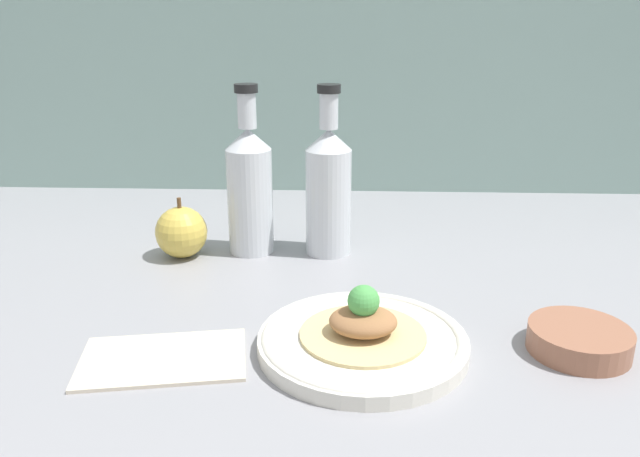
{
  "coord_description": "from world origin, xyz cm",
  "views": [
    {
      "loc": [
        3.48,
        -70.8,
        34.34
      ],
      "look_at": [
        0.42,
        3.04,
        8.75
      ],
      "focal_mm": 35.0,
      "sensor_mm": 36.0,
      "label": 1
    }
  ],
  "objects_px": {
    "cider_bottle_right": "(328,188)",
    "dipping_bowl": "(579,340)",
    "plated_food": "(363,322)",
    "cider_bottle_left": "(250,187)",
    "plate": "(363,341)",
    "apple": "(181,232)"
  },
  "relations": [
    {
      "from": "plated_food",
      "to": "cider_bottle_right",
      "type": "xyz_separation_m",
      "value": [
        -0.05,
        0.29,
        0.07
      ]
    },
    {
      "from": "cider_bottle_right",
      "to": "dipping_bowl",
      "type": "relative_size",
      "value": 2.32
    },
    {
      "from": "plate",
      "to": "apple",
      "type": "relative_size",
      "value": 2.49
    },
    {
      "from": "plate",
      "to": "cider_bottle_left",
      "type": "distance_m",
      "value": 0.34
    },
    {
      "from": "plated_food",
      "to": "cider_bottle_right",
      "type": "distance_m",
      "value": 0.3
    },
    {
      "from": "dipping_bowl",
      "to": "apple",
      "type": "bearing_deg",
      "value": 152.5
    },
    {
      "from": "plate",
      "to": "cider_bottle_left",
      "type": "xyz_separation_m",
      "value": [
        -0.16,
        0.29,
        0.09
      ]
    },
    {
      "from": "dipping_bowl",
      "to": "cider_bottle_left",
      "type": "bearing_deg",
      "value": 144.18
    },
    {
      "from": "cider_bottle_right",
      "to": "dipping_bowl",
      "type": "distance_m",
      "value": 0.41
    },
    {
      "from": "plated_food",
      "to": "apple",
      "type": "bearing_deg",
      "value": 134.85
    },
    {
      "from": "cider_bottle_right",
      "to": "dipping_bowl",
      "type": "xyz_separation_m",
      "value": [
        0.28,
        -0.28,
        -0.09
      ]
    },
    {
      "from": "cider_bottle_left",
      "to": "dipping_bowl",
      "type": "height_order",
      "value": "cider_bottle_left"
    },
    {
      "from": "cider_bottle_right",
      "to": "cider_bottle_left",
      "type": "bearing_deg",
      "value": 180.0
    },
    {
      "from": "cider_bottle_left",
      "to": "apple",
      "type": "xyz_separation_m",
      "value": [
        -0.1,
        -0.03,
        -0.06
      ]
    },
    {
      "from": "cider_bottle_left",
      "to": "apple",
      "type": "distance_m",
      "value": 0.12
    },
    {
      "from": "cider_bottle_left",
      "to": "dipping_bowl",
      "type": "distance_m",
      "value": 0.49
    },
    {
      "from": "apple",
      "to": "dipping_bowl",
      "type": "height_order",
      "value": "apple"
    },
    {
      "from": "dipping_bowl",
      "to": "cider_bottle_right",
      "type": "bearing_deg",
      "value": 134.28
    },
    {
      "from": "plate",
      "to": "apple",
      "type": "distance_m",
      "value": 0.37
    },
    {
      "from": "cider_bottle_right",
      "to": "apple",
      "type": "relative_size",
      "value": 2.76
    },
    {
      "from": "cider_bottle_left",
      "to": "dipping_bowl",
      "type": "bearing_deg",
      "value": -35.82
    },
    {
      "from": "plated_food",
      "to": "dipping_bowl",
      "type": "xyz_separation_m",
      "value": [
        0.23,
        0.01,
        -0.02
      ]
    }
  ]
}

